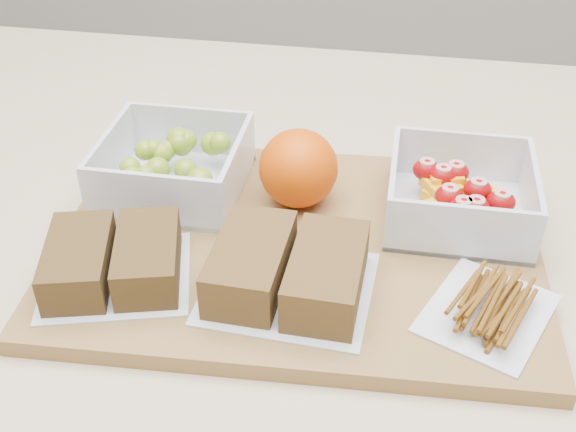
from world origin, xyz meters
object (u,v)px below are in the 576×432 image
object	(u,v)px
sandwich_bag_center	(288,270)
pretzel_bag	(489,303)
sandwich_bag_left	(114,261)
orange	(298,168)
cutting_board	(298,246)
fruit_container	(459,198)
grape_container	(176,167)

from	to	relation	value
sandwich_bag_center	pretzel_bag	world-z (taller)	sandwich_bag_center
sandwich_bag_left	sandwich_bag_center	xyz separation A→B (m)	(0.14, 0.01, 0.00)
pretzel_bag	orange	bearing A→B (deg)	143.28
cutting_board	pretzel_bag	size ratio (longest dim) A/B	3.26
fruit_container	orange	size ratio (longest dim) A/B	1.74
grape_container	fruit_container	world-z (taller)	grape_container
pretzel_bag	sandwich_bag_center	bearing A→B (deg)	179.31
cutting_board	orange	xyz separation A→B (m)	(-0.01, 0.06, 0.04)
orange	pretzel_bag	distance (m)	0.21
grape_container	orange	distance (m)	0.12
cutting_board	pretzel_bag	xyz separation A→B (m)	(0.16, -0.07, 0.02)
fruit_container	pretzel_bag	xyz separation A→B (m)	(0.02, -0.13, -0.01)
orange	cutting_board	bearing A→B (deg)	-80.58
grape_container	cutting_board	bearing A→B (deg)	-25.42
sandwich_bag_center	fruit_container	bearing A→B (deg)	42.78
orange	sandwich_bag_center	world-z (taller)	orange
fruit_container	pretzel_bag	distance (m)	0.13
sandwich_bag_center	grape_container	bearing A→B (deg)	135.97
cutting_board	sandwich_bag_left	xyz separation A→B (m)	(-0.14, -0.08, 0.03)
pretzel_bag	cutting_board	bearing A→B (deg)	156.97
fruit_container	orange	bearing A→B (deg)	-179.80
fruit_container	sandwich_bag_center	world-z (taller)	fruit_container
orange	sandwich_bag_center	xyz separation A→B (m)	(0.01, -0.12, -0.02)
cutting_board	grape_container	bearing A→B (deg)	151.63
pretzel_bag	fruit_container	bearing A→B (deg)	99.84
sandwich_bag_left	fruit_container	bearing A→B (deg)	26.01
cutting_board	pretzel_bag	distance (m)	0.17
cutting_board	fruit_container	size ratio (longest dim) A/B	3.29
grape_container	sandwich_bag_left	bearing A→B (deg)	-94.25
sandwich_bag_left	pretzel_bag	distance (m)	0.30
fruit_container	orange	world-z (taller)	orange
grape_container	pretzel_bag	xyz separation A→B (m)	(0.29, -0.13, -0.01)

